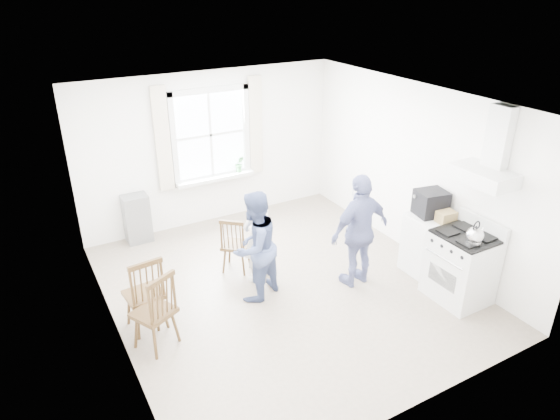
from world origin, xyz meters
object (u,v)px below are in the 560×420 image
Objects in this scene: windsor_chair_b at (234,240)px; person_right at (360,231)px; person_left at (258,237)px; gas_stove at (461,266)px; windsor_chair_c at (159,304)px; low_cabinet at (426,244)px; windsor_chair_a at (146,288)px; person_mid at (255,247)px; stereo_stack at (431,203)px.

person_right is at bearing -37.70° from windsor_chair_b.
person_left is (0.23, -0.32, 0.14)m from windsor_chair_b.
windsor_chair_c is at bearing 165.85° from gas_stove.
low_cabinet is 3.92m from windsor_chair_a.
windsor_chair_a is 1.46m from person_mid.
gas_stove reaches higher than windsor_chair_c.
windsor_chair_b is 0.42m from person_left.
stereo_stack is 0.45× the size of windsor_chair_a.
windsor_chair_a is at bearing 160.68° from gas_stove.
person_mid is at bearing 149.96° from gas_stove.
windsor_chair_a is at bearing -153.98° from windsor_chair_b.
windsor_chair_a is at bearing 0.41° from person_left.
stereo_stack is at bearing -2.92° from windsor_chair_c.
person_left is (1.68, 0.39, 0.06)m from windsor_chair_a.
windsor_chair_a is at bearing -11.73° from person_right.
person_right reaches higher than person_left.
person_right reaches higher than person_mid.
person_right is (-1.06, 0.21, -0.26)m from stereo_stack.
gas_stove is at bearing -95.68° from low_cabinet.
person_left is (1.64, 0.77, 0.07)m from windsor_chair_c.
windsor_chair_c is at bearing -4.06° from person_right.
windsor_chair_b is at bearing -41.96° from person_right.
person_right is at bearing 165.83° from low_cabinet.
person_mid is at bearing -20.27° from person_right.
person_left is at bearing -146.63° from person_mid.
stereo_stack is at bearing -27.68° from windsor_chair_b.
person_right reaches higher than low_cabinet.
person_left is at bearing 12.95° from windsor_chair_a.
person_right reaches higher than stereo_stack.
person_mid is 0.93× the size of person_right.
gas_stove is 0.69× the size of person_right.
windsor_chair_a is (-3.90, 0.58, -0.46)m from stereo_stack.
person_left is 0.89× the size of person_mid.
stereo_stack is 2.55m from person_mid.
gas_stove is 2.73m from person_mid.
person_mid is at bearing 164.77° from low_cabinet.
person_right is (-0.95, 0.96, 0.33)m from gas_stove.
low_cabinet is at bearing -28.94° from windsor_chair_b.
windsor_chair_c is 0.62× the size of person_right.
person_left reaches higher than low_cabinet.
windsor_chair_a is 2.88m from person_right.
person_right is at bearing 168.91° from stereo_stack.
windsor_chair_c is at bearing -7.97° from person_mid.
low_cabinet reaches higher than windsor_chair_b.
windsor_chair_c reaches higher than low_cabinet.
low_cabinet is at bearing -122.79° from stereo_stack.
person_mid is (1.45, 0.03, 0.14)m from windsor_chair_a.
gas_stove is 0.82× the size of person_left.
stereo_stack is (0.10, 0.75, 0.59)m from gas_stove.
windsor_chair_a is (-3.87, 0.63, 0.17)m from low_cabinet.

